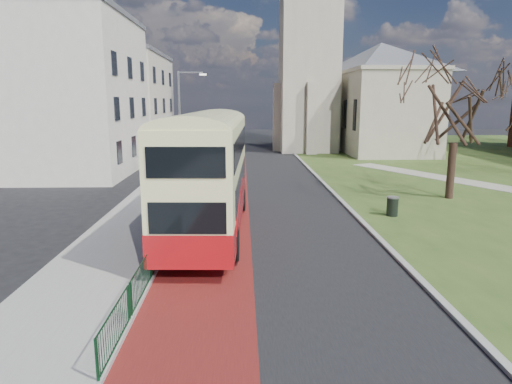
{
  "coord_description": "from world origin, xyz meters",
  "views": [
    {
      "loc": [
        0.13,
        -16.82,
        5.98
      ],
      "look_at": [
        0.76,
        2.98,
        2.0
      ],
      "focal_mm": 32.0,
      "sensor_mm": 36.0,
      "label": 1
    }
  ],
  "objects_px": {
    "streetlamp": "(182,119)",
    "bus": "(208,168)",
    "litter_bin": "(392,206)",
    "winter_tree_near": "(457,98)"
  },
  "relations": [
    {
      "from": "streetlamp",
      "to": "litter_bin",
      "type": "xyz_separation_m",
      "value": [
        12.36,
        -11.82,
        -4.04
      ]
    },
    {
      "from": "streetlamp",
      "to": "litter_bin",
      "type": "relative_size",
      "value": 7.91
    },
    {
      "from": "bus",
      "to": "winter_tree_near",
      "type": "bearing_deg",
      "value": 27.83
    },
    {
      "from": "winter_tree_near",
      "to": "litter_bin",
      "type": "xyz_separation_m",
      "value": [
        -4.96,
        -4.27,
        -5.61
      ]
    },
    {
      "from": "bus",
      "to": "litter_bin",
      "type": "bearing_deg",
      "value": 17.83
    },
    {
      "from": "bus",
      "to": "streetlamp",
      "type": "bearing_deg",
      "value": 103.79
    },
    {
      "from": "streetlamp",
      "to": "bus",
      "type": "distance_m",
      "value": 14.84
    },
    {
      "from": "bus",
      "to": "winter_tree_near",
      "type": "height_order",
      "value": "winter_tree_near"
    },
    {
      "from": "streetlamp",
      "to": "bus",
      "type": "xyz_separation_m",
      "value": [
        2.98,
        -14.45,
        -1.58
      ]
    },
    {
      "from": "bus",
      "to": "litter_bin",
      "type": "distance_m",
      "value": 10.05
    }
  ]
}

